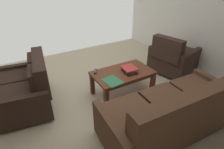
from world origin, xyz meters
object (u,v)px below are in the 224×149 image
object	(u,v)px
sofa_main	(174,112)
armchair_side	(172,57)
tv_remote	(95,71)
loose_magazine	(113,81)
book_stack	(129,70)
coffee_table	(123,75)
loveseat_near	(27,88)

from	to	relation	value
sofa_main	armchair_side	distance (m)	1.84
tv_remote	armchair_side	bearing A→B (deg)	176.65
loose_magazine	book_stack	bearing A→B (deg)	11.10
coffee_table	armchair_side	bearing A→B (deg)	-174.22
coffee_table	book_stack	distance (m)	0.17
armchair_side	loose_magazine	bearing A→B (deg)	10.52
coffee_table	armchair_side	xyz separation A→B (m)	(-1.39, -0.14, -0.02)
tv_remote	loose_magazine	bearing A→B (deg)	104.48
coffee_table	book_stack	world-z (taller)	book_stack
coffee_table	tv_remote	bearing A→B (deg)	-30.22
book_stack	sofa_main	bearing A→B (deg)	88.87
book_stack	loveseat_near	bearing A→B (deg)	-18.91
coffee_table	tv_remote	world-z (taller)	tv_remote
sofa_main	coffee_table	bearing A→B (deg)	-85.80
loveseat_near	book_stack	bearing A→B (deg)	161.09
tv_remote	book_stack	bearing A→B (deg)	150.59
coffee_table	book_stack	size ratio (longest dim) A/B	3.56
loveseat_near	tv_remote	bearing A→B (deg)	166.57
book_stack	loose_magazine	world-z (taller)	book_stack
coffee_table	loose_magazine	world-z (taller)	loose_magazine
loose_magazine	loveseat_near	bearing A→B (deg)	145.36
coffee_table	loose_magazine	xyz separation A→B (m)	(0.32, 0.18, 0.07)
loose_magazine	armchair_side	bearing A→B (deg)	5.12
tv_remote	loose_magazine	world-z (taller)	tv_remote
coffee_table	armchair_side	size ratio (longest dim) A/B	1.07
sofa_main	book_stack	size ratio (longest dim) A/B	6.67
sofa_main	armchair_side	world-z (taller)	sofa_main
coffee_table	loveseat_near	bearing A→B (deg)	-18.40
loveseat_near	book_stack	world-z (taller)	loveseat_near
book_stack	tv_remote	size ratio (longest dim) A/B	1.86
tv_remote	coffee_table	bearing A→B (deg)	149.78
armchair_side	tv_remote	bearing A→B (deg)	-3.35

